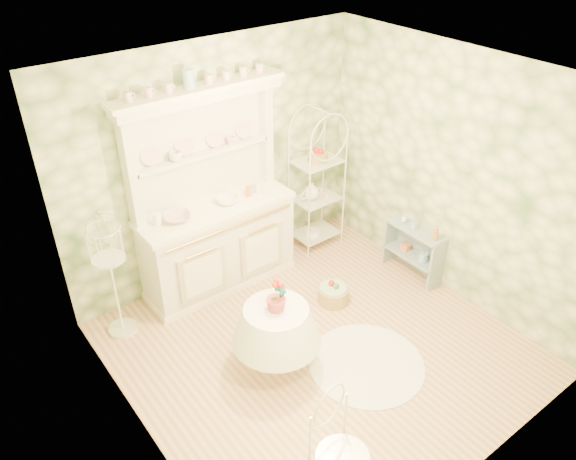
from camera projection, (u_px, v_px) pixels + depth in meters
floor at (318, 347)px, 5.64m from camera, size 3.60×3.60×0.00m
ceiling at (329, 84)px, 4.18m from camera, size 3.60×3.60×0.00m
wall_left at (130, 319)px, 3.99m from camera, size 3.60×3.60×0.00m
wall_right at (454, 178)px, 5.83m from camera, size 3.60×3.60×0.00m
wall_back at (216, 164)px, 6.11m from camera, size 3.60×3.60×0.00m
wall_front at (499, 353)px, 3.71m from camera, size 3.60×3.60×0.00m
kitchen_dresser at (214, 195)px, 5.94m from camera, size 1.87×0.61×2.29m
bakers_rack at (317, 178)px, 6.73m from camera, size 0.59×0.42×1.87m
side_shelf at (413, 253)px, 6.54m from camera, size 0.27×0.68×0.58m
round_table at (277, 336)px, 5.22m from camera, size 0.73×0.73×0.77m
birdcage_stand at (112, 276)px, 5.48m from camera, size 0.37×0.37×1.41m
floor_basket at (333, 294)px, 6.19m from camera, size 0.38×0.38×0.19m
lace_rug at (366, 364)px, 5.44m from camera, size 1.28×1.28×0.01m
bowl_floral at (177, 220)px, 5.76m from camera, size 0.36×0.36×0.07m
bowl_white at (228, 203)px, 6.07m from camera, size 0.28×0.28×0.07m
cup_left at (176, 158)px, 5.63m from camera, size 0.17×0.17×0.10m
cup_right at (231, 142)px, 5.96m from camera, size 0.12×0.12×0.09m
potted_geranium at (280, 296)px, 4.99m from camera, size 0.17×0.14×0.27m
bottle_amber at (436, 234)px, 6.15m from camera, size 0.09×0.09×0.18m
bottle_blue at (414, 226)px, 6.35m from camera, size 0.06×0.06×0.12m
bottle_glass at (404, 220)px, 6.48m from camera, size 0.10×0.10×0.10m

